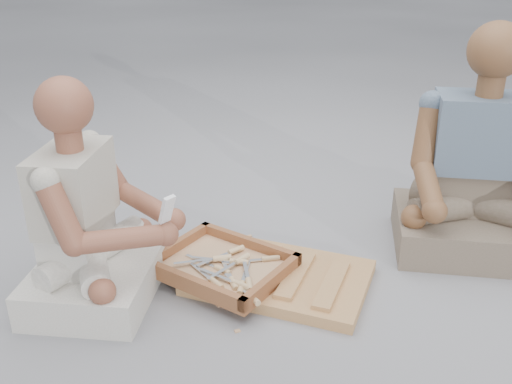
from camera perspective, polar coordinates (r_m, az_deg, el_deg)
The scene contains 28 objects.
ground at distance 2.18m, azimuth -0.89°, elevation -9.51°, with size 60.00×60.00×0.00m, color gray.
carved_panel at distance 2.19m, azimuth 2.37°, elevation -8.52°, with size 0.66×0.44×0.04m, color brown.
tool_tray at distance 2.18m, azimuth -3.38°, elevation -7.40°, with size 0.52×0.44×0.06m.
chisel_0 at distance 2.16m, azimuth -3.81°, elevation -7.63°, with size 0.22×0.06×0.02m.
chisel_1 at distance 2.08m, azimuth -2.41°, elevation -8.83°, with size 0.16×0.17×0.02m.
chisel_2 at distance 2.21m, azimuth 0.94°, elevation -6.72°, with size 0.19×0.15×0.02m.
chisel_3 at distance 2.08m, azimuth -4.31°, elevation -8.85°, with size 0.20×0.12×0.02m.
chisel_4 at distance 2.20m, azimuth -3.99°, elevation -6.66°, with size 0.18×0.15×0.02m.
chisel_5 at distance 2.06m, azimuth -1.41°, elevation -9.24°, with size 0.09×0.21×0.02m.
chisel_6 at distance 2.06m, azimuth -0.75°, elevation -8.92°, with size 0.14×0.19×0.02m.
chisel_7 at distance 2.06m, azimuth -2.00°, elevation -9.08°, with size 0.22×0.05×0.02m.
chisel_8 at distance 2.24m, azimuth -2.46°, elevation -5.99°, with size 0.11×0.21×0.02m.
chisel_9 at distance 2.19m, azimuth -2.27°, elevation -6.93°, with size 0.22×0.08×0.02m.
chisel_10 at distance 2.00m, azimuth -0.68°, elevation -10.29°, with size 0.20×0.13×0.02m.
chisel_11 at distance 2.18m, azimuth -1.80°, elevation -6.92°, with size 0.07×0.22×0.02m.
wood_chip_0 at distance 2.42m, azimuth 5.46°, elevation -5.73°, with size 0.02×0.01×0.00m, color tan.
wood_chip_1 at distance 2.38m, azimuth -7.38°, elevation -6.46°, with size 0.02×0.01×0.00m, color tan.
wood_chip_2 at distance 2.23m, azimuth 1.65°, elevation -8.55°, with size 0.02×0.01×0.00m, color tan.
wood_chip_3 at distance 2.45m, azimuth -4.57°, elevation -5.36°, with size 0.02×0.01×0.00m, color tan.
wood_chip_4 at distance 2.34m, azimuth -8.03°, elevation -7.05°, with size 0.02×0.01×0.00m, color tan.
wood_chip_5 at distance 2.16m, azimuth 3.23°, elevation -9.75°, with size 0.02×0.01×0.00m, color tan.
wood_chip_6 at distance 1.96m, azimuth -1.87°, elevation -13.72°, with size 0.02×0.01×0.00m, color tan.
wood_chip_7 at distance 2.47m, azimuth -3.30°, elevation -5.03°, with size 0.02×0.01×0.00m, color tan.
wood_chip_8 at distance 2.52m, azimuth -0.65°, elevation -4.41°, with size 0.02×0.01×0.00m, color tan.
wood_chip_9 at distance 2.08m, azimuth -3.71°, elevation -11.25°, with size 0.02×0.01×0.00m, color tan.
craftsman at distance 2.09m, azimuth -16.27°, elevation -3.41°, with size 0.61×0.63×0.81m.
companion at distance 2.48m, azimuth 21.17°, elevation 1.22°, with size 0.71×0.63×0.93m.
mobile_phone at distance 1.89m, azimuth -8.89°, elevation -1.72°, with size 0.06×0.05×0.10m.
Camera 1 is at (0.83, -1.61, 1.21)m, focal length 40.00 mm.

